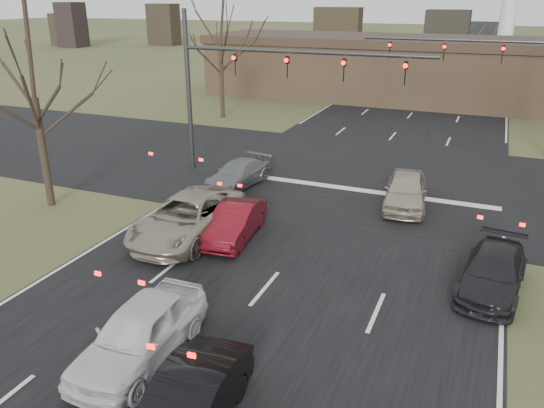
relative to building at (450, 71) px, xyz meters
The scene contains 15 objects.
ground 38.15m from the building, 93.01° to the right, with size 360.00×360.00×0.00m, color #414A27.
road_main 22.25m from the building, 95.19° to the left, with size 14.00×300.00×0.02m, color black.
road_cross 23.24m from the building, 94.97° to the right, with size 200.00×14.00×0.02m, color black.
building is the anchor object (origin of this frame).
mast_arm_near 26.14m from the building, 106.13° to the right, with size 12.12×0.24×8.00m.
mast_arm_far 15.75m from the building, 74.42° to the right, with size 11.12×0.24×8.00m.
tree_left_near 34.95m from the building, 112.87° to the right, with size 5.10×5.10×8.50m.
tree_left_far 20.39m from the building, 139.09° to the right, with size 5.70×5.70×9.50m.
car_silver_suv 33.16m from the building, 100.83° to the right, with size 2.63×5.70×1.58m, color #A19782.
car_white_sedan 39.50m from the building, 95.09° to the right, with size 1.78×4.44×1.51m, color silver.
car_black_hatch 41.04m from the building, 91.58° to the right, with size 1.44×4.13×1.36m, color black.
car_charcoal_sedan 32.70m from the building, 82.07° to the right, with size 1.74×4.28×1.24m, color black.
car_grey_ahead 27.55m from the building, 104.84° to the right, with size 1.68×4.14×1.20m, color slate.
car_red_ahead 32.35m from the building, 98.07° to the right, with size 1.37×3.93×1.29m, color maroon.
car_silver_ahead 26.30m from the building, 88.21° to the right, with size 1.74×4.33×1.48m, color #B2A890.
Camera 1 is at (5.78, -10.22, 8.51)m, focal length 35.00 mm.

